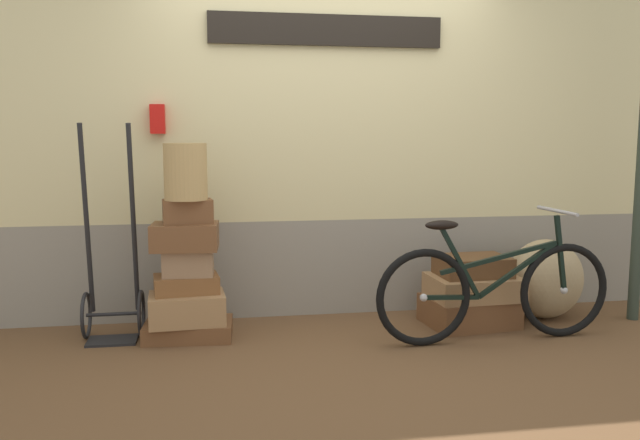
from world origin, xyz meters
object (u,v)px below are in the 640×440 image
suitcase_3 (188,262)px  luggage_trolley (113,290)px  suitcase_7 (474,287)px  wicker_basket (185,172)px  suitcase_2 (186,284)px  suitcase_6 (469,311)px  suitcase_0 (189,330)px  bicycle (495,290)px  burlap_sack (545,279)px  suitcase_1 (187,308)px  suitcase_5 (188,211)px  suitcase_8 (473,266)px  suitcase_4 (185,236)px

suitcase_3 → luggage_trolley: bearing=172.9°
suitcase_7 → wicker_basket: wicker_basket is taller
suitcase_2 → suitcase_6: size_ratio=0.70×
suitcase_0 → bicycle: 2.03m
suitcase_6 → burlap_sack: (0.62, 0.08, 0.19)m
suitcase_7 → burlap_sack: 0.60m
suitcase_6 → wicker_basket: (-1.95, 0.01, 1.01)m
suitcase_6 → suitcase_1: bearing=173.7°
suitcase_1 → suitcase_5: 0.64m
suitcase_1 → suitcase_2: 0.16m
burlap_sack → suitcase_6: bearing=-172.7°
suitcase_0 → suitcase_8: suitcase_8 is taller
suitcase_3 → luggage_trolley: (-0.50, 0.09, -0.18)m
suitcase_1 → suitcase_4: bearing=89.7°
suitcase_1 → suitcase_4: (-0.00, 0.04, 0.47)m
suitcase_4 → burlap_sack: (2.58, 0.06, -0.39)m
suitcase_4 → suitcase_6: bearing=3.2°
luggage_trolley → suitcase_0: bearing=-11.1°
luggage_trolley → suitcase_3: bearing=-9.7°
suitcase_2 → burlap_sack: 2.58m
suitcase_4 → luggage_trolley: 0.61m
luggage_trolley → suitcase_5: bearing=-8.8°
suitcase_4 → suitcase_7: size_ratio=0.70×
suitcase_5 → burlap_sack: bearing=-4.9°
suitcase_6 → suitcase_8: (0.02, 0.00, 0.32)m
suitcase_4 → suitcase_6: size_ratio=0.72×
suitcase_6 → luggage_trolley: size_ratio=0.42×
suitcase_6 → wicker_basket: bearing=173.0°
suitcase_7 → bicycle: size_ratio=0.38×
suitcase_8 → suitcase_6: bearing=-178.1°
suitcase_5 → suitcase_0: bearing=-133.2°
burlap_sack → suitcase_5: bearing=-178.8°
suitcase_0 → suitcase_2: (-0.01, 0.01, 0.31)m
wicker_basket → burlap_sack: (2.56, 0.07, -0.81)m
suitcase_4 → suitcase_8: size_ratio=0.88×
bicycle → suitcase_7: bearing=88.5°
suitcase_7 → suitcase_1: bearing=177.5°
suitcase_6 → suitcase_8: suitcase_8 is taller
suitcase_2 → suitcase_5: suitcase_5 is taller
suitcase_2 → suitcase_4: (0.00, -0.00, 0.32)m
suitcase_3 → luggage_trolley: 0.54m
suitcase_7 → suitcase_8: size_ratio=1.26×
suitcase_0 → bicycle: size_ratio=0.35×
suitcase_7 → suitcase_5: bearing=176.1°
suitcase_7 → luggage_trolley: bearing=174.6°
suitcase_4 → burlap_sack: 2.61m
suitcase_2 → suitcase_6: bearing=-7.1°
suitcase_0 → wicker_basket: 1.05m
suitcase_1 → wicker_basket: wicker_basket is taller
suitcase_6 → burlap_sack: bearing=0.5°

